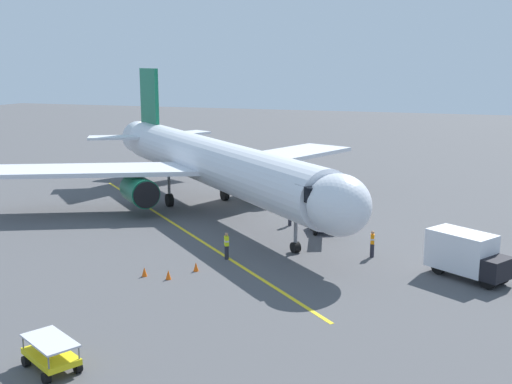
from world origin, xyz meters
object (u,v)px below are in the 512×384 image
Objects in this scene: ground_crew_marshaller at (372,243)px; safety_cone_nose_right at (144,272)px; safety_cone_nose_left at (168,275)px; safety_cone_wing_starboard at (442,239)px; ground_crew_wing_walker at (227,245)px; belt_loader_starboard_side at (322,222)px; box_truck_portside at (467,255)px; baggage_cart_rear_apron at (51,354)px; airplane at (209,162)px; ground_crew_loader at (290,214)px; safety_cone_wing_port at (196,267)px.

ground_crew_marshaller is 3.11× the size of safety_cone_nose_right.
safety_cone_nose_left and safety_cone_wing_starboard have the same top height.
ground_crew_wing_walker is at bearing -110.60° from safety_cone_nose_left.
ground_crew_marshaller and ground_crew_wing_walker have the same top height.
belt_loader_starboard_side is at bearing -48.20° from ground_crew_marshaller.
box_truck_portside is 12.33m from belt_loader_starboard_side.
safety_cone_nose_right is (7.40, 12.88, -0.44)m from belt_loader_starboard_side.
safety_cone_nose_left is at bearing -87.50° from baggage_cart_rear_apron.
ground_crew_wing_walker is 9.29m from belt_loader_starboard_side.
airplane reaches higher than box_truck_portside.
safety_cone_nose_left is at bearing 179.48° from safety_cone_nose_right.
ground_crew_wing_walker is 3.11× the size of safety_cone_nose_right.
belt_loader_starboard_side is 8.51× the size of safety_cone_nose_right.
ground_crew_loader is 3.11× the size of safety_cone_nose_right.
belt_loader_starboard_side is 8.38m from safety_cone_wing_starboard.
ground_crew_wing_walker is 3.11× the size of safety_cone_wing_port.
safety_cone_wing_port is at bearing 79.35° from ground_crew_loader.
belt_loader_starboard_side reaches higher than ground_crew_wing_walker.
ground_crew_wing_walker is 1.00× the size of ground_crew_loader.
airplane reaches higher than safety_cone_wing_port.
safety_cone_nose_right and safety_cone_wing_starboard have the same top height.
safety_cone_nose_right is at bearing 34.16° from ground_crew_marshaller.
safety_cone_nose_right is (1.54, -0.01, 0.00)m from safety_cone_nose_left.
airplane is 19.50× the size of ground_crew_marshaller.
baggage_cart_rear_apron is at bearing 88.28° from safety_cone_wing_port.
safety_cone_nose_right is (17.47, 5.79, -1.11)m from box_truck_portside.
airplane reaches higher than belt_loader_starboard_side.
belt_loader_starboard_side is (-2.72, 0.94, -0.17)m from ground_crew_loader.
safety_cone_wing_starboard is at bearing -146.96° from ground_crew_wing_walker.
safety_cone_wing_port is (2.26, 12.02, -0.61)m from ground_crew_loader.
box_truck_portside is 18.44m from safety_cone_nose_right.
baggage_cart_rear_apron is 13.01m from safety_cone_wing_port.
ground_crew_wing_walker is 0.35× the size of box_truck_portside.
airplane is 17.46m from safety_cone_nose_right.
ground_crew_marshaller is at bearing 149.48° from airplane.
baggage_cart_rear_apron is at bearing 100.27° from safety_cone_nose_right.
baggage_cart_rear_apron is at bearing 63.06° from ground_crew_marshaller.
ground_crew_marshaller is 6.20m from safety_cone_wing_starboard.
safety_cone_nose_left is at bearing 41.79° from safety_cone_wing_starboard.
belt_loader_starboard_side is 24.66m from baggage_cart_rear_apron.
belt_loader_starboard_side is 1.59× the size of baggage_cart_rear_apron.
safety_cone_nose_right is at bearing 36.85° from safety_cone_wing_port.
safety_cone_wing_starboard is at bearing -119.90° from baggage_cart_rear_apron.
ground_crew_loader reaches higher than safety_cone_wing_starboard.
ground_crew_wing_walker reaches higher than safety_cone_wing_starboard.
ground_crew_loader is at bearing -98.70° from ground_crew_wing_walker.
safety_cone_nose_left is at bearing 64.31° from safety_cone_wing_port.
belt_loader_starboard_side is at bearing -116.46° from ground_crew_wing_walker.
belt_loader_starboard_side is at bearing 159.72° from airplane.
safety_cone_nose_left is at bearing 20.03° from box_truck_portside.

